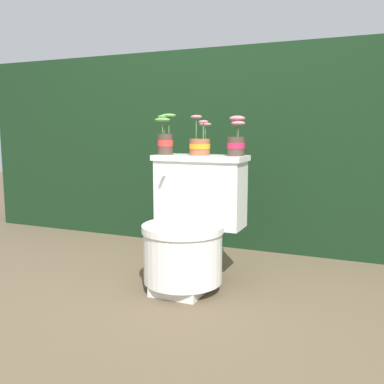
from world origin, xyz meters
TOP-DOWN VIEW (x-y plane):
  - ground_plane at (0.00, 0.00)m, footprint 12.00×12.00m
  - hedge_backdrop at (0.00, 1.17)m, footprint 4.25×0.62m
  - toilet at (0.06, 0.08)m, footprint 0.52×0.58m
  - potted_plant_left at (-0.15, 0.20)m, footprint 0.12×0.10m
  - potted_plant_midleft at (0.06, 0.22)m, footprint 0.12×0.12m
  - potted_plant_middle at (0.26, 0.24)m, footprint 0.10×0.12m

SIDE VIEW (x-z plane):
  - ground_plane at x=0.00m, z-range 0.00..0.00m
  - toilet at x=0.06m, z-range -0.03..0.68m
  - hedge_backdrop at x=0.00m, z-range 0.00..1.41m
  - potted_plant_midleft at x=0.06m, z-range 0.66..0.88m
  - potted_plant_middle at x=0.26m, z-range 0.68..0.90m
  - potted_plant_left at x=-0.15m, z-range 0.69..0.92m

